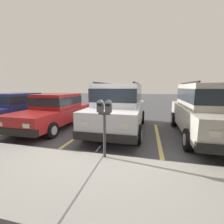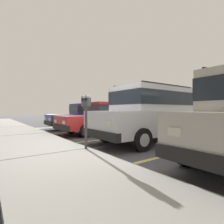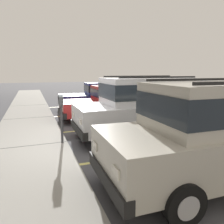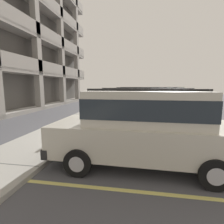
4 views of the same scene
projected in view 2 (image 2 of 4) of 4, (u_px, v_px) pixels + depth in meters
name	position (u px, v px, depth m)	size (l,w,h in m)	color
ground_plane	(96.00, 153.00, 4.94)	(80.00, 80.00, 0.10)	#4C4C51
sidewalk	(49.00, 156.00, 4.18)	(40.00, 2.20, 0.12)	#9E9B93
parking_stall_lines	(107.00, 139.00, 6.97)	(12.00, 4.80, 0.01)	#DBD16B
silver_suv	(153.00, 112.00, 6.47)	(2.04, 4.79, 2.03)	silver
dark_hatchback	(105.00, 117.00, 8.82)	(1.87, 4.49, 1.54)	red
blue_coupe	(85.00, 115.00, 11.12)	(2.04, 4.58, 1.54)	navy
parking_meter_near	(86.00, 109.00, 4.68)	(0.35, 0.12, 1.43)	#47474C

